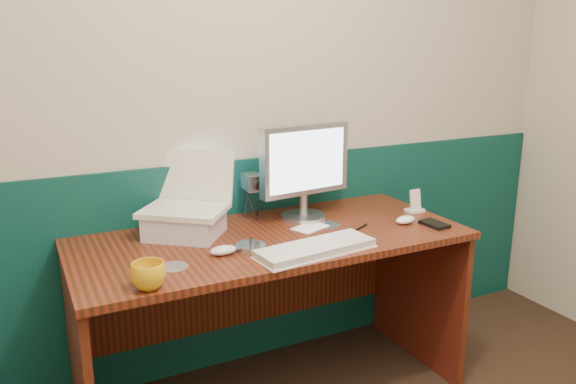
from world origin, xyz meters
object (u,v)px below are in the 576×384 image
laptop (183,181)px  camcorder (252,194)px  monitor (304,171)px  mug (148,275)px  desk (272,319)px  keyboard (316,249)px

laptop → camcorder: size_ratio=1.46×
monitor → mug: (-0.79, -0.44, -0.17)m
desk → mug: mug is taller
monitor → laptop: bearing=172.9°
desk → keyboard: bearing=-75.3°
monitor → camcorder: 0.25m
laptop → monitor: (0.54, -0.01, -0.02)m
monitor → mug: bearing=-157.5°
keyboard → mug: bearing=177.2°
keyboard → desk: bearing=98.2°
desk → camcorder: size_ratio=7.19×
desk → camcorder: camcorder is taller
desk → monitor: size_ratio=3.70×
keyboard → mug: 0.64m
camcorder → mug: bearing=-135.1°
desk → keyboard: (0.07, -0.25, 0.39)m
desk → monitor: 0.65m
keyboard → camcorder: 0.52m
mug → camcorder: camcorder is taller
keyboard → laptop: bearing=127.0°
keyboard → mug: (-0.63, -0.04, 0.03)m
monitor → mug: size_ratio=3.82×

